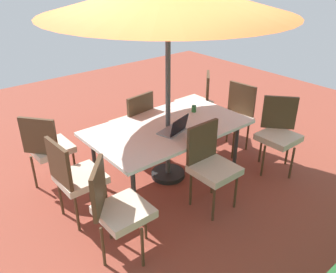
{
  "coord_description": "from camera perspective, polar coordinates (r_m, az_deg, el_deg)",
  "views": [
    {
      "loc": [
        2.47,
        2.98,
        2.57
      ],
      "look_at": [
        0.0,
        0.0,
        0.59
      ],
      "focal_mm": 37.23,
      "sensor_mm": 36.0,
      "label": 1
    }
  ],
  "objects": [
    {
      "name": "chair_southeast",
      "position": [
        4.45,
        -19.05,
        -1.46
      ],
      "size": [
        0.58,
        0.58,
        0.98
      ],
      "rotation": [
        0.0,
        0.0,
        5.38
      ],
      "color": "beige",
      "rests_on": "ground_plane"
    },
    {
      "name": "cup",
      "position": [
        4.68,
        4.26,
        4.57
      ],
      "size": [
        0.06,
        0.06,
        0.09
      ],
      "primitive_type": "cylinder",
      "color": "#286B33",
      "rests_on": "dining_table"
    },
    {
      "name": "chair_north",
      "position": [
        3.89,
        6.99,
        -4.32
      ],
      "size": [
        0.46,
        0.46,
        0.98
      ],
      "rotation": [
        0.0,
        0.0,
        3.14
      ],
      "color": "beige",
      "rests_on": "ground_plane"
    },
    {
      "name": "chair_west",
      "position": [
        5.15,
        10.86,
        3.54
      ],
      "size": [
        0.48,
        0.47,
        0.98
      ],
      "rotation": [
        0.0,
        0.0,
        1.67
      ],
      "color": "beige",
      "rests_on": "ground_plane"
    },
    {
      "name": "chair_south",
      "position": [
        4.86,
        -5.59,
        2.45
      ],
      "size": [
        0.47,
        0.48,
        0.98
      ],
      "rotation": [
        0.0,
        0.0,
        0.12
      ],
      "color": "beige",
      "rests_on": "ground_plane"
    },
    {
      "name": "dining_table",
      "position": [
        4.3,
        0.0,
        1.19
      ],
      "size": [
        1.95,
        1.15,
        0.73
      ],
      "color": "white",
      "rests_on": "ground_plane"
    },
    {
      "name": "chair_northwest",
      "position": [
        4.79,
        17.66,
        0.84
      ],
      "size": [
        0.59,
        0.58,
        0.98
      ],
      "rotation": [
        0.0,
        0.0,
        2.29
      ],
      "color": "beige",
      "rests_on": "ground_plane"
    },
    {
      "name": "chair_east",
      "position": [
        3.78,
        -15.03,
        -6.15
      ],
      "size": [
        0.47,
        0.46,
        0.98
      ],
      "rotation": [
        0.0,
        0.0,
        4.76
      ],
      "color": "beige",
      "rests_on": "ground_plane"
    },
    {
      "name": "chair_northeast",
      "position": [
        3.28,
        -8.44,
        -11.2
      ],
      "size": [
        0.59,
        0.58,
        0.98
      ],
      "rotation": [
        0.0,
        0.0,
        4.0
      ],
      "color": "beige",
      "rests_on": "ground_plane"
    },
    {
      "name": "ground_plane",
      "position": [
        4.65,
        0.0,
        -6.55
      ],
      "size": [
        10.0,
        10.0,
        0.02
      ],
      "primitive_type": "cube",
      "color": "brown"
    },
    {
      "name": "laptop",
      "position": [
        4.09,
        1.05,
        1.21
      ],
      "size": [
        0.37,
        0.32,
        0.21
      ],
      "rotation": [
        0.0,
        0.0,
        0.27
      ],
      "color": "gray",
      "rests_on": "dining_table"
    },
    {
      "name": "chair_southwest",
      "position": [
        5.63,
        4.87,
        6.04
      ],
      "size": [
        0.59,
        0.59,
        0.98
      ],
      "rotation": [
        0.0,
        0.0,
        0.78
      ],
      "color": "beige",
      "rests_on": "ground_plane"
    }
  ]
}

